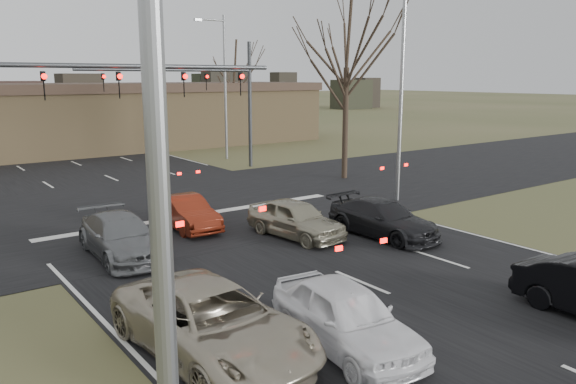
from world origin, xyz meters
name	(u,v)px	position (x,y,z in m)	size (l,w,h in m)	color
ground	(446,318)	(0.00, 0.00, 0.00)	(360.00, 360.00, 0.00)	#404826
road_cross	(179,206)	(0.00, 15.00, 0.01)	(200.00, 14.00, 0.02)	black
building	(74,117)	(2.00, 38.00, 2.67)	(42.40, 10.40, 5.30)	olive
mast_arm_near	(63,98)	(-5.23, 13.00, 5.07)	(12.12, 0.24, 8.00)	#383A3D
mast_arm_far	(211,90)	(6.18, 23.00, 5.02)	(11.12, 0.24, 8.00)	#383A3D
streetlight_left	(177,106)	(-8.82, -4.00, 5.59)	(2.34, 0.25, 10.00)	gray
streetlight_right_near	(399,82)	(8.82, 10.00, 5.59)	(2.34, 0.25, 10.00)	gray
streetlight_right_far	(223,80)	(9.32, 27.00, 5.59)	(2.34, 0.25, 10.00)	gray
tree_right_near	(347,20)	(11.00, 16.00, 8.90)	(6.90, 6.90, 11.50)	black
tree_right_far	(234,63)	(15.00, 35.00, 6.96)	(5.40, 5.40, 9.00)	black
car_silver_suv	(212,322)	(-5.51, 1.76, 0.76)	(2.51, 5.44, 1.51)	#AAA08A
car_white_sedan	(346,316)	(-3.00, 0.36, 0.73)	(1.72, 4.27, 1.46)	white
car_charcoal_sedan	(383,219)	(4.00, 6.07, 0.67)	(1.87, 4.61, 1.34)	black
car_grey_ahead	(121,236)	(-4.67, 9.44, 0.69)	(1.93, 4.74, 1.37)	slate
car_red_ahead	(186,212)	(-1.42, 11.35, 0.65)	(1.37, 3.92, 1.29)	maroon
car_silver_ahead	(296,219)	(1.31, 7.87, 0.70)	(1.66, 4.13, 1.41)	#9E9980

